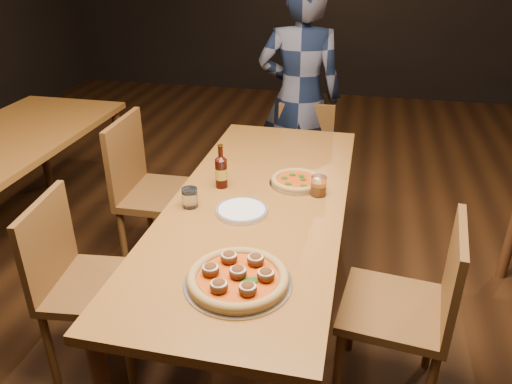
% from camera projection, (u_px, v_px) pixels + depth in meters
% --- Properties ---
extents(ground, '(9.00, 9.00, 0.00)m').
position_uv_depth(ground, '(258.00, 324.00, 2.67)').
color(ground, black).
extents(table_main, '(0.80, 2.00, 0.75)m').
position_uv_depth(table_main, '(258.00, 214.00, 2.36)').
color(table_main, brown).
rests_on(table_main, ground).
extents(chair_main_nw, '(0.47, 0.47, 0.91)m').
position_uv_depth(chair_main_nw, '(97.00, 285.00, 2.24)').
color(chair_main_nw, brown).
rests_on(chair_main_nw, ground).
extents(chair_main_sw, '(0.47, 0.47, 0.99)m').
position_uv_depth(chair_main_sw, '(164.00, 194.00, 2.95)').
color(chair_main_sw, brown).
rests_on(chair_main_sw, ground).
extents(chair_main_e, '(0.48, 0.48, 0.92)m').
position_uv_depth(chair_main_e, '(394.00, 307.00, 2.10)').
color(chair_main_e, brown).
rests_on(chair_main_e, ground).
extents(chair_end, '(0.42, 0.42, 0.84)m').
position_uv_depth(chair_end, '(303.00, 165.00, 3.49)').
color(chair_end, brown).
rests_on(chair_end, ground).
extents(pizza_meatball, '(0.39, 0.39, 0.07)m').
position_uv_depth(pizza_meatball, '(238.00, 278.00, 1.76)').
color(pizza_meatball, '#B7B7BF').
rests_on(pizza_meatball, table_main).
extents(pizza_margherita, '(0.27, 0.27, 0.04)m').
position_uv_depth(pizza_margherita, '(297.00, 181.00, 2.48)').
color(pizza_margherita, '#B7B7BF').
rests_on(pizza_margherita, table_main).
extents(plate_stack, '(0.23, 0.23, 0.02)m').
position_uv_depth(plate_stack, '(242.00, 211.00, 2.22)').
color(plate_stack, white).
rests_on(plate_stack, table_main).
extents(beer_bottle, '(0.06, 0.06, 0.22)m').
position_uv_depth(beer_bottle, '(221.00, 172.00, 2.42)').
color(beer_bottle, black).
rests_on(beer_bottle, table_main).
extents(water_glass, '(0.07, 0.07, 0.09)m').
position_uv_depth(water_glass, '(190.00, 198.00, 2.26)').
color(water_glass, white).
rests_on(water_glass, table_main).
extents(amber_glass, '(0.08, 0.08, 0.09)m').
position_uv_depth(amber_glass, '(319.00, 186.00, 2.36)').
color(amber_glass, '#8D450F').
rests_on(amber_glass, table_main).
extents(diner, '(0.64, 0.45, 1.65)m').
position_uv_depth(diner, '(300.00, 98.00, 3.55)').
color(diner, black).
rests_on(diner, ground).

